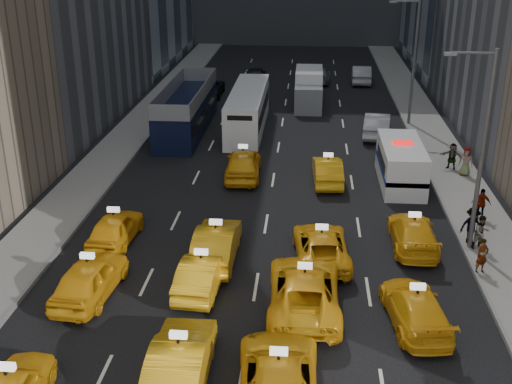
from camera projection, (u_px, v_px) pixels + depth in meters
The scene contains 33 objects.
sidewalk_west at pixel (119, 147), 42.35m from camera, with size 3.00×90.00×0.15m, color gray.
sidewalk_east at pixel (442, 155), 40.74m from camera, with size 3.00×90.00×0.15m, color gray.
curb_west at pixel (141, 147), 42.24m from camera, with size 0.15×90.00×0.18m, color slate.
curb_east at pixel (419, 154), 40.85m from camera, with size 0.15×90.00×0.18m, color slate.
streetlight_near at pixel (481, 146), 27.02m from camera, with size 2.15×0.22×9.00m.
streetlight_far at pixel (413, 58), 45.46m from camera, with size 2.15×0.22×9.00m.
taxi_5 at pixel (180, 363), 20.04m from camera, with size 1.73×4.97×1.64m, color #F6AB14.
taxi_6 at pixel (278, 378), 19.49m from camera, with size 2.47×5.36×1.49m, color #F6AB14.
taxi_8 at pixel (90, 278), 24.97m from camera, with size 1.84×4.57×1.56m, color #F6AB14.
taxi_9 at pixel (202, 273), 25.53m from camera, with size 1.50×4.31×1.42m, color #F6AB14.
taxi_10 at pixel (304, 290), 24.15m from camera, with size 2.66×5.77×1.60m, color #F6AB14.
taxi_11 at pixel (415, 308), 23.20m from camera, with size 1.89×4.65×1.35m, color #F6AB14.
taxi_12 at pixel (115, 228), 29.29m from camera, with size 1.70×4.22×1.44m, color #F6AB14.
taxi_13 at pixel (216, 243), 27.69m from camera, with size 1.70×4.87×1.60m, color #F6AB14.
taxi_14 at pixel (321, 246), 27.74m from camera, with size 2.27×4.93×1.37m, color #F6AB14.
taxi_15 at pixel (413, 233), 28.90m from camera, with size 1.93×4.76×1.38m, color #F6AB14.
taxi_16 at pixel (243, 164), 37.04m from camera, with size 1.97×4.89×1.67m, color #F6AB14.
taxi_17 at pixel (328, 171), 36.28m from camera, with size 1.53×4.39×1.45m, color #F6AB14.
nypd_van at pixel (401, 164), 36.01m from camera, with size 2.44×5.92×2.51m.
double_decker at pixel (187, 108), 45.32m from camera, with size 3.19×11.63×3.35m.
city_bus at pixel (248, 110), 45.89m from camera, with size 2.60×11.08×2.85m.
box_truck at pixel (309, 89), 51.88m from camera, with size 2.78×6.48×2.88m.
misc_car_0 at pixel (377, 124), 44.55m from camera, with size 1.72×4.94×1.63m, color #B2B4BB.
misc_car_1 at pixel (209, 87), 55.51m from camera, with size 2.37×5.15×1.43m, color black.
misc_car_2 at pixel (319, 75), 60.27m from camera, with size 1.98×4.86×1.41m, color gray.
misc_car_3 at pixel (256, 75), 59.85m from camera, with size 1.83×4.55×1.55m, color black.
misc_car_4 at pixel (361, 74), 60.02m from camera, with size 1.72×4.93×1.63m, color #A1A4A9.
pedestrian_0 at pixel (482, 256), 26.41m from camera, with size 0.56×0.37×1.53m, color gray.
pedestrian_1 at pixel (482, 232), 28.40m from camera, with size 0.77×0.42×1.58m, color gray.
pedestrian_2 at pixel (472, 226), 28.84m from camera, with size 1.12×0.46×1.74m, color gray.
pedestrian_3 at pixel (481, 204), 31.39m from camera, with size 0.92×0.42×1.56m, color gray.
pedestrian_4 at pixel (466, 162), 36.96m from camera, with size 0.81×0.44×1.65m, color gray.
pedestrian_5 at pixel (452, 156), 38.01m from camera, with size 1.44×0.41×1.55m, color gray.
Camera 1 is at (1.87, -14.43, 13.37)m, focal length 45.00 mm.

